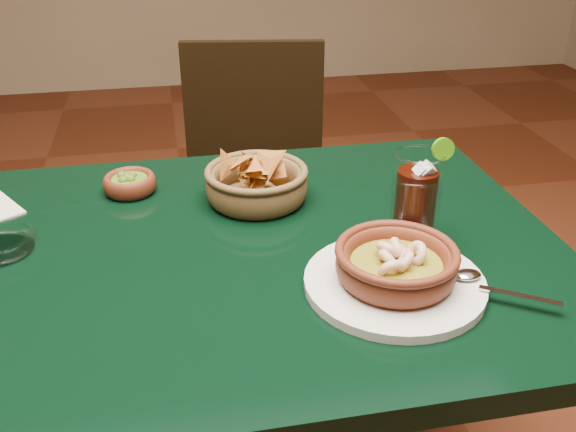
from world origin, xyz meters
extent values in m
cube|color=black|center=(0.00, 0.00, 0.73)|extent=(1.20, 0.80, 0.04)
cylinder|color=black|center=(0.54, 0.34, 0.35)|extent=(0.06, 0.06, 0.71)
cube|color=black|center=(0.18, 0.64, 0.44)|extent=(0.48, 0.48, 0.04)
cylinder|color=black|center=(-0.03, 0.49, 0.22)|extent=(0.04, 0.04, 0.44)
cylinder|color=black|center=(0.32, 0.44, 0.22)|extent=(0.04, 0.04, 0.44)
cylinder|color=black|center=(0.03, 0.84, 0.22)|extent=(0.04, 0.04, 0.44)
cylinder|color=black|center=(0.38, 0.79, 0.22)|extent=(0.04, 0.04, 0.44)
cube|color=black|center=(0.21, 0.82, 0.68)|extent=(0.39, 0.09, 0.43)
cylinder|color=silver|center=(0.27, -0.16, 0.76)|extent=(0.27, 0.27, 0.01)
cylinder|color=#521F11|center=(0.27, -0.16, 0.77)|extent=(0.16, 0.16, 0.01)
torus|color=#521F11|center=(0.27, -0.16, 0.79)|extent=(0.20, 0.20, 0.04)
torus|color=#521F11|center=(0.27, -0.16, 0.81)|extent=(0.18, 0.18, 0.01)
cylinder|color=olive|center=(0.27, -0.16, 0.79)|extent=(0.14, 0.14, 0.01)
torus|color=beige|center=(0.30, -0.16, 0.80)|extent=(0.03, 0.05, 0.05)
torus|color=beige|center=(0.29, -0.14, 0.80)|extent=(0.04, 0.05, 0.05)
torus|color=beige|center=(0.27, -0.14, 0.81)|extent=(0.05, 0.05, 0.05)
torus|color=beige|center=(0.26, -0.16, 0.80)|extent=(0.04, 0.06, 0.05)
torus|color=beige|center=(0.26, -0.19, 0.80)|extent=(0.05, 0.04, 0.05)
torus|color=beige|center=(0.28, -0.17, 0.80)|extent=(0.05, 0.06, 0.05)
cube|color=silver|center=(0.43, -0.24, 0.77)|extent=(0.10, 0.07, 0.00)
ellipsoid|color=silver|center=(0.38, -0.18, 0.77)|extent=(0.04, 0.03, 0.01)
cylinder|color=brown|center=(0.12, 0.16, 0.75)|extent=(0.16, 0.16, 0.01)
torus|color=brown|center=(0.12, 0.16, 0.78)|extent=(0.22, 0.22, 0.06)
torus|color=brown|center=(0.12, 0.16, 0.81)|extent=(0.19, 0.19, 0.01)
cone|color=#AC6626|center=(0.10, 0.18, 0.80)|extent=(0.03, 0.08, 0.09)
cone|color=#AC6626|center=(0.12, 0.20, 0.81)|extent=(0.06, 0.08, 0.09)
cone|color=#AC6626|center=(0.15, 0.15, 0.82)|extent=(0.07, 0.10, 0.08)
cone|color=#AC6626|center=(0.09, 0.20, 0.81)|extent=(0.04, 0.09, 0.09)
cone|color=#AC6626|center=(0.10, 0.16, 0.79)|extent=(0.05, 0.09, 0.09)
cone|color=#AC6626|center=(0.09, 0.18, 0.83)|extent=(0.09, 0.10, 0.06)
cone|color=#AC6626|center=(0.11, 0.16, 0.79)|extent=(0.10, 0.08, 0.06)
cone|color=#AC6626|center=(0.11, 0.15, 0.82)|extent=(0.09, 0.08, 0.05)
cone|color=#AC6626|center=(0.14, 0.14, 0.82)|extent=(0.05, 0.10, 0.09)
cone|color=#AC6626|center=(0.14, 0.18, 0.80)|extent=(0.07, 0.09, 0.06)
cone|color=#AC6626|center=(0.06, 0.17, 0.83)|extent=(0.07, 0.05, 0.08)
cone|color=#AC6626|center=(0.16, 0.16, 0.78)|extent=(0.07, 0.07, 0.09)
cone|color=#AC6626|center=(0.12, 0.17, 0.82)|extent=(0.09, 0.10, 0.04)
cone|color=#AC6626|center=(0.13, 0.20, 0.80)|extent=(0.09, 0.03, 0.09)
cone|color=#AC6626|center=(0.12, 0.16, 0.82)|extent=(0.07, 0.07, 0.06)
cone|color=#AC6626|center=(0.14, 0.16, 0.83)|extent=(0.07, 0.07, 0.08)
cylinder|color=#521F11|center=(-0.12, 0.25, 0.75)|extent=(0.08, 0.08, 0.01)
torus|color=#521F11|center=(-0.12, 0.25, 0.77)|extent=(0.12, 0.12, 0.04)
cylinder|color=#325511|center=(-0.12, 0.25, 0.77)|extent=(0.07, 0.07, 0.01)
sphere|color=#325511|center=(-0.13, 0.26, 0.78)|extent=(0.02, 0.02, 0.02)
sphere|color=#325511|center=(-0.12, 0.25, 0.78)|extent=(0.02, 0.02, 0.02)
sphere|color=#325511|center=(-0.11, 0.26, 0.78)|extent=(0.02, 0.02, 0.02)
sphere|color=#325511|center=(-0.12, 0.24, 0.78)|extent=(0.02, 0.02, 0.02)
sphere|color=#325511|center=(-0.13, 0.24, 0.78)|extent=(0.02, 0.02, 0.02)
cylinder|color=white|center=(0.34, -0.05, 0.75)|extent=(0.08, 0.08, 0.01)
torus|color=white|center=(0.34, -0.05, 0.83)|extent=(0.16, 0.16, 0.09)
cylinder|color=black|center=(0.34, -0.05, 0.82)|extent=(0.07, 0.07, 0.13)
cube|color=silver|center=(0.35, -0.04, 0.86)|extent=(0.03, 0.03, 0.03)
cube|color=silver|center=(0.35, -0.06, 0.89)|extent=(0.03, 0.03, 0.03)
cube|color=silver|center=(0.34, -0.06, 0.89)|extent=(0.03, 0.03, 0.03)
torus|color=white|center=(0.34, -0.05, 0.91)|extent=(0.08, 0.08, 0.00)
cylinder|color=#3E870C|center=(0.38, -0.05, 0.92)|extent=(0.04, 0.01, 0.04)
camera|label=1|loc=(-0.04, -0.91, 1.30)|focal=40.00mm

